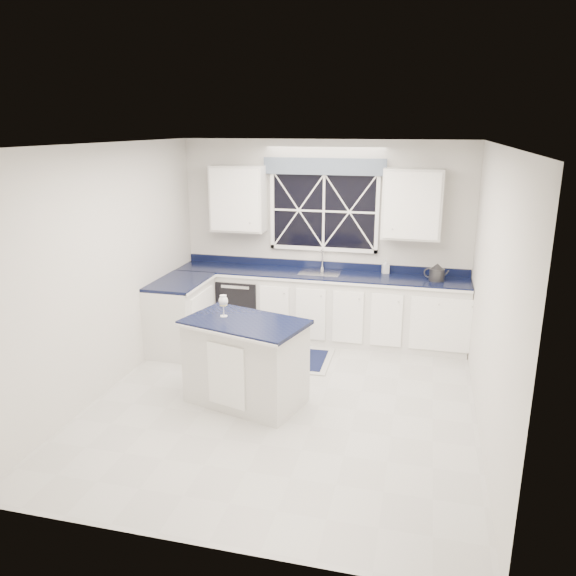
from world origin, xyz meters
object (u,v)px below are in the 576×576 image
(island, at_px, (246,361))
(wine_glass, at_px, (223,302))
(soap_bottle, at_px, (386,266))
(faucet, at_px, (322,259))
(kettle, at_px, (437,273))
(dishwasher, at_px, (243,304))

(island, bearing_deg, wine_glass, 179.61)
(soap_bottle, bearing_deg, faucet, -178.32)
(soap_bottle, bearing_deg, kettle, -18.84)
(kettle, bearing_deg, dishwasher, -169.55)
(dishwasher, bearing_deg, faucet, 10.02)
(wine_glass, bearing_deg, faucet, 73.07)
(kettle, bearing_deg, island, -123.09)
(dishwasher, bearing_deg, island, -70.98)
(dishwasher, height_order, soap_bottle, soap_bottle)
(dishwasher, distance_m, island, 2.15)
(dishwasher, height_order, wine_glass, wine_glass)
(faucet, relative_size, soap_bottle, 1.58)
(wine_glass, relative_size, soap_bottle, 1.23)
(faucet, height_order, wine_glass, faucet)
(island, height_order, kettle, kettle)
(faucet, xyz_separation_m, wine_glass, (-0.66, -2.16, -0.01))
(dishwasher, relative_size, island, 0.59)
(faucet, relative_size, island, 0.22)
(island, relative_size, soap_bottle, 7.29)
(dishwasher, bearing_deg, wine_glass, -77.26)
(faucet, bearing_deg, soap_bottle, 1.68)
(island, bearing_deg, soap_bottle, 76.18)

